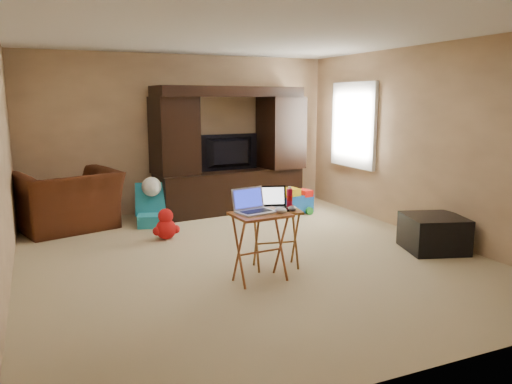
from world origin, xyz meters
name	(u,v)px	position (x,y,z in m)	size (l,w,h in m)	color
floor	(249,257)	(0.00, 0.00, 0.00)	(5.50, 5.50, 0.00)	#CEB88E
ceiling	(248,33)	(0.00, 0.00, 2.50)	(5.50, 5.50, 0.00)	silver
wall_back	(182,134)	(0.00, 2.75, 1.25)	(5.00, 5.00, 0.00)	tan
wall_front	(421,190)	(0.00, -2.75, 1.25)	(5.00, 5.00, 0.00)	tan
wall_right	(423,142)	(2.50, 0.00, 1.25)	(5.50, 5.50, 0.00)	tan
window_pane	(354,125)	(2.48, 1.55, 1.40)	(1.20, 1.20, 0.00)	white
window_frame	(353,125)	(2.46, 1.55, 1.40)	(0.06, 1.14, 1.34)	white
entertainment_center	(230,150)	(0.68, 2.37, 1.00)	(2.44, 0.61, 2.00)	black
television	(231,153)	(0.68, 2.33, 0.96)	(1.02, 0.13, 0.58)	black
recliner	(67,200)	(-1.83, 2.16, 0.41)	(1.27, 1.11, 0.83)	#4A2110
child_rocker	(154,205)	(-0.68, 1.90, 0.31)	(0.46, 0.53, 0.61)	teal
plush_toy	(166,224)	(-0.70, 1.12, 0.21)	(0.37, 0.31, 0.41)	red
push_toy	(295,201)	(1.53, 1.74, 0.21)	(0.57, 0.41, 0.43)	blue
ottoman	(434,233)	(2.14, -0.66, 0.21)	(0.66, 0.66, 0.42)	black
tray_table_left	(260,247)	(-0.20, -0.76, 0.35)	(0.54, 0.43, 0.70)	#9F5B26
tray_table_right	(276,239)	(0.12, -0.46, 0.32)	(0.49, 0.40, 0.64)	#905C22
laptop_left	(256,201)	(-0.23, -0.73, 0.82)	(0.36, 0.30, 0.24)	silver
laptop_right	(272,199)	(0.08, -0.44, 0.76)	(0.34, 0.28, 0.24)	black
mouse_left	(281,210)	(-0.01, -0.83, 0.73)	(0.09, 0.14, 0.06)	silver
mouse_right	(292,208)	(0.25, -0.58, 0.67)	(0.08, 0.13, 0.05)	#414146
water_bottle	(290,198)	(0.32, -0.38, 0.74)	(0.06, 0.06, 0.20)	#BA0B29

